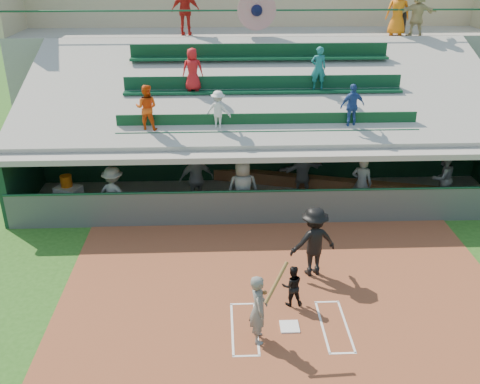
{
  "coord_description": "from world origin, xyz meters",
  "views": [
    {
      "loc": [
        -1.51,
        -9.65,
        7.9
      ],
      "look_at": [
        -0.99,
        3.5,
        1.8
      ],
      "focal_mm": 40.0,
      "sensor_mm": 36.0,
      "label": 1
    }
  ],
  "objects_px": {
    "batter_at_plate": "(259,308)",
    "white_table": "(69,196)",
    "trash_bin": "(399,21)",
    "home_plate": "(290,327)",
    "catcher": "(292,286)",
    "water_cooler": "(66,181)"
  },
  "relations": [
    {
      "from": "batter_at_plate",
      "to": "white_table",
      "type": "xyz_separation_m",
      "value": [
        -5.76,
        6.83,
        -0.46
      ]
    },
    {
      "from": "white_table",
      "to": "trash_bin",
      "type": "relative_size",
      "value": 0.91
    },
    {
      "from": "batter_at_plate",
      "to": "white_table",
      "type": "bearing_deg",
      "value": 130.15
    },
    {
      "from": "home_plate",
      "to": "white_table",
      "type": "xyz_separation_m",
      "value": [
        -6.5,
        6.46,
        0.34
      ]
    },
    {
      "from": "home_plate",
      "to": "batter_at_plate",
      "type": "xyz_separation_m",
      "value": [
        -0.74,
        -0.37,
        0.81
      ]
    },
    {
      "from": "batter_at_plate",
      "to": "trash_bin",
      "type": "height_order",
      "value": "trash_bin"
    },
    {
      "from": "catcher",
      "to": "white_table",
      "type": "distance_m",
      "value": 8.69
    },
    {
      "from": "trash_bin",
      "to": "home_plate",
      "type": "bearing_deg",
      "value": -114.62
    },
    {
      "from": "home_plate",
      "to": "catcher",
      "type": "distance_m",
      "value": 1.01
    },
    {
      "from": "home_plate",
      "to": "white_table",
      "type": "relative_size",
      "value": 0.55
    },
    {
      "from": "batter_at_plate",
      "to": "water_cooler",
      "type": "height_order",
      "value": "batter_at_plate"
    },
    {
      "from": "home_plate",
      "to": "batter_at_plate",
      "type": "bearing_deg",
      "value": -153.47
    },
    {
      "from": "white_table",
      "to": "trash_bin",
      "type": "height_order",
      "value": "trash_bin"
    },
    {
      "from": "white_table",
      "to": "water_cooler",
      "type": "bearing_deg",
      "value": 152.43
    },
    {
      "from": "batter_at_plate",
      "to": "catcher",
      "type": "height_order",
      "value": "batter_at_plate"
    },
    {
      "from": "batter_at_plate",
      "to": "catcher",
      "type": "relative_size",
      "value": 1.87
    },
    {
      "from": "water_cooler",
      "to": "home_plate",
      "type": "bearing_deg",
      "value": -44.85
    },
    {
      "from": "catcher",
      "to": "trash_bin",
      "type": "bearing_deg",
      "value": -119.79
    },
    {
      "from": "home_plate",
      "to": "batter_at_plate",
      "type": "height_order",
      "value": "batter_at_plate"
    },
    {
      "from": "batter_at_plate",
      "to": "trash_bin",
      "type": "distance_m",
      "value": 15.58
    },
    {
      "from": "white_table",
      "to": "water_cooler",
      "type": "relative_size",
      "value": 2.07
    },
    {
      "from": "trash_bin",
      "to": "water_cooler",
      "type": "bearing_deg",
      "value": -152.4
    }
  ]
}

